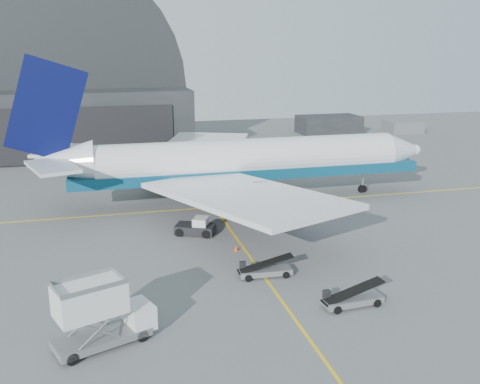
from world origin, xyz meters
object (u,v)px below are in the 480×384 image
object	(u,v)px
belt_loader_a	(264,270)
belt_loader_b	(352,299)
pushback_tug	(196,228)
airliner	(233,162)
catering_truck	(100,314)

from	to	relation	value
belt_loader_a	belt_loader_b	size ratio (longest dim) A/B	0.96
belt_loader_b	pushback_tug	bearing A→B (deg)	109.94
airliner	catering_truck	world-z (taller)	airliner
catering_truck	belt_loader_a	distance (m)	16.20
catering_truck	belt_loader_a	world-z (taller)	catering_truck
belt_loader_a	pushback_tug	bearing A→B (deg)	110.08
belt_loader_a	belt_loader_b	xyz separation A→B (m)	(4.95, -7.01, 0.02)
pushback_tug	belt_loader_a	world-z (taller)	belt_loader_a
airliner	belt_loader_a	distance (m)	24.14
catering_truck	belt_loader_b	xyz separation A→B (m)	(18.89, 1.04, -1.75)
airliner	belt_loader_b	distance (m)	30.92
catering_truck	belt_loader_b	distance (m)	19.00
pushback_tug	belt_loader_b	size ratio (longest dim) A/B	0.92
airliner	belt_loader_b	size ratio (longest dim) A/B	10.48
belt_loader_a	catering_truck	bearing A→B (deg)	-147.41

